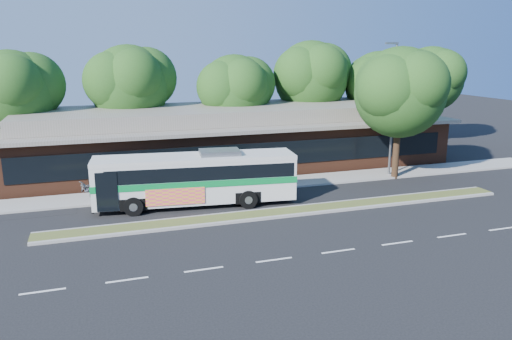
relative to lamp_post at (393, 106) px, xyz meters
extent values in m
plane|color=black|center=(-9.56, -6.00, -4.90)|extent=(120.00, 120.00, 0.00)
cube|color=#4B5A26|center=(-9.56, -5.40, -4.83)|extent=(26.00, 1.10, 0.15)
cube|color=gray|center=(-9.56, 0.40, -4.84)|extent=(44.00, 2.60, 0.12)
cube|color=#502919|center=(-9.56, 7.00, -3.30)|extent=(32.00, 10.00, 3.20)
cube|color=slate|center=(-9.56, 7.00, -1.58)|extent=(33.20, 11.20, 0.24)
cube|color=slate|center=(-9.56, 7.00, -0.95)|extent=(30.00, 8.00, 1.00)
cube|color=black|center=(-9.56, 1.97, -3.20)|extent=(30.00, 0.06, 1.60)
cylinder|color=slate|center=(0.04, 0.00, -0.40)|extent=(0.16, 0.16, 9.00)
cube|color=slate|center=(-0.36, 0.00, 4.10)|extent=(0.90, 0.18, 0.14)
cylinder|color=black|center=(-24.56, 9.00, -2.91)|extent=(0.44, 0.44, 3.99)
sphere|color=#213D14|center=(-24.56, 9.00, 0.83)|extent=(5.80, 5.80, 5.80)
sphere|color=#213D14|center=(-23.26, 9.43, 1.29)|extent=(4.52, 4.52, 4.52)
cylinder|color=black|center=(-16.56, 10.00, -2.80)|extent=(0.44, 0.44, 4.20)
sphere|color=#213D14|center=(-16.56, 10.00, 1.10)|extent=(6.00, 6.00, 6.00)
sphere|color=#213D14|center=(-15.21, 10.45, 1.58)|extent=(4.68, 4.68, 4.68)
cylinder|color=black|center=(-8.56, 9.00, -3.01)|extent=(0.44, 0.44, 3.78)
sphere|color=#213D14|center=(-8.56, 9.00, 0.56)|extent=(5.60, 5.60, 5.60)
sphere|color=#213D14|center=(-7.30, 9.42, 1.00)|extent=(4.37, 4.37, 4.37)
cylinder|color=black|center=(-1.56, 10.00, -2.70)|extent=(0.44, 0.44, 4.41)
sphere|color=#213D14|center=(-1.56, 10.00, 1.37)|extent=(6.20, 6.20, 6.20)
sphere|color=#213D14|center=(-0.17, 10.46, 1.86)|extent=(4.84, 4.84, 4.84)
cylinder|color=black|center=(4.44, 9.00, -2.97)|extent=(0.44, 0.44, 3.86)
sphere|color=#213D14|center=(4.44, 9.00, 0.70)|extent=(5.80, 5.80, 5.80)
sphere|color=#213D14|center=(5.74, 9.43, 1.16)|extent=(4.52, 4.52, 4.52)
cylinder|color=black|center=(10.44, 10.00, -2.85)|extent=(0.44, 0.44, 4.12)
sphere|color=#213D14|center=(10.44, 10.00, 1.01)|extent=(6.00, 6.00, 6.00)
sphere|color=#213D14|center=(11.79, 10.45, 1.49)|extent=(4.68, 4.68, 4.68)
cube|color=beige|center=(-14.13, -2.49, -3.31)|extent=(11.28, 3.55, 2.55)
cube|color=black|center=(-13.86, -2.52, -2.80)|extent=(10.41, 3.50, 0.77)
cube|color=beige|center=(-14.13, -2.49, -2.15)|extent=(11.30, 3.57, 0.24)
cube|color=#057532|center=(-14.13, -2.49, -3.39)|extent=(11.35, 3.61, 0.35)
cube|color=black|center=(-19.67, -1.89, -3.01)|extent=(0.28, 2.07, 1.58)
cube|color=black|center=(-8.60, -3.10, -2.71)|extent=(0.26, 1.93, 1.02)
cube|color=#ED455D|center=(-15.46, -3.57, -3.98)|extent=(3.13, 0.39, 0.92)
cube|color=slate|center=(-12.75, -2.64, -1.91)|extent=(2.37, 1.71, 0.28)
cylinder|color=black|center=(-17.66, -3.27, -4.39)|extent=(1.05, 0.44, 1.02)
cylinder|color=black|center=(-17.41, -0.97, -4.39)|extent=(1.05, 0.44, 1.02)
cylinder|color=black|center=(-11.50, -3.95, -4.39)|extent=(1.05, 0.44, 1.02)
cylinder|color=black|center=(-11.25, -1.64, -4.39)|extent=(1.05, 0.44, 1.02)
imported|color=#B7B9BF|center=(-21.65, 3.63, -4.16)|extent=(5.57, 3.96, 1.50)
cylinder|color=black|center=(0.04, -0.70, -2.88)|extent=(0.44, 0.44, 4.04)
sphere|color=#213D14|center=(0.04, -0.70, 0.93)|extent=(5.99, 5.99, 5.99)
sphere|color=#213D14|center=(1.39, -0.25, 1.41)|extent=(4.67, 4.67, 4.67)
camera|label=1|loc=(-19.35, -29.23, 3.69)|focal=35.00mm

